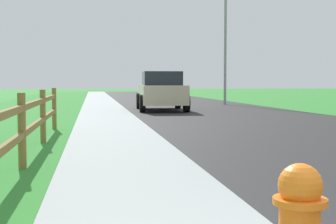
% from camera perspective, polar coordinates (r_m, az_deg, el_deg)
% --- Properties ---
extents(ground_plane, '(120.00, 120.00, 0.00)m').
position_cam_1_polar(ground_plane, '(26.93, -5.78, 0.98)').
color(ground_plane, '#328831').
extents(road_asphalt, '(7.00, 66.00, 0.01)m').
position_cam_1_polar(road_asphalt, '(29.31, 0.85, 1.22)').
color(road_asphalt, '#292929').
rests_on(road_asphalt, ground).
extents(curb_concrete, '(6.00, 66.00, 0.01)m').
position_cam_1_polar(curb_concrete, '(28.92, -11.95, 1.11)').
color(curb_concrete, '#A1A9A7').
rests_on(curb_concrete, ground).
extents(grass_verge, '(5.00, 66.00, 0.00)m').
position_cam_1_polar(grass_verge, '(29.04, -14.91, 1.08)').
color(grass_verge, '#328831').
rests_on(grass_verge, ground).
extents(rail_fence, '(0.11, 11.46, 1.05)m').
position_cam_1_polar(rail_fence, '(6.86, -16.96, -1.43)').
color(rail_fence, olive).
rests_on(rail_fence, ground).
extents(parked_suv_beige, '(2.14, 4.34, 1.64)m').
position_cam_1_polar(parked_suv_beige, '(20.37, -0.79, 2.46)').
color(parked_suv_beige, '#C6B793').
rests_on(parked_suv_beige, ground).
extents(street_lamp, '(1.17, 0.20, 6.92)m').
position_cam_1_polar(street_lamp, '(26.18, 7.05, 9.83)').
color(street_lamp, gray).
rests_on(street_lamp, ground).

